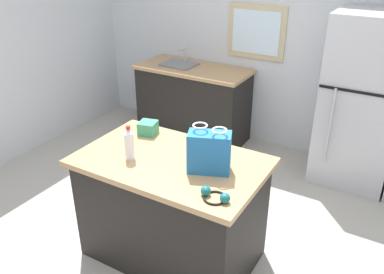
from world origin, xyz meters
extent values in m
plane|color=#ADA89E|center=(0.00, 0.00, 0.00)|extent=(6.17, 6.17, 0.00)
cube|color=silver|center=(0.00, 2.27, 1.29)|extent=(5.14, 0.10, 2.59)
cube|color=#CCB78C|center=(-0.41, 2.22, 1.33)|extent=(0.68, 0.04, 0.60)
cube|color=white|center=(-0.41, 2.20, 1.33)|extent=(0.56, 0.02, 0.48)
cube|color=black|center=(-0.11, -0.03, 0.41)|extent=(1.26, 0.76, 0.82)
cube|color=tan|center=(-0.11, -0.03, 0.85)|extent=(1.34, 0.84, 0.04)
cube|color=#B7B7BC|center=(0.86, 1.87, 0.85)|extent=(0.72, 0.64, 1.70)
cube|color=black|center=(0.86, 1.55, 1.06)|extent=(0.71, 0.01, 0.02)
cylinder|color=#B7B7BC|center=(0.66, 1.52, 0.68)|extent=(0.02, 0.02, 0.77)
cube|color=black|center=(-1.05, 1.90, 0.43)|extent=(1.32, 0.58, 0.86)
cube|color=tan|center=(-1.05, 1.90, 0.88)|extent=(1.36, 0.62, 0.04)
cube|color=slate|center=(-1.25, 1.90, 0.85)|extent=(0.40, 0.32, 0.14)
cylinder|color=#B7B7BC|center=(-1.25, 2.04, 0.99)|extent=(0.03, 0.03, 0.18)
cylinder|color=#B7B7BC|center=(-1.25, 1.97, 1.08)|extent=(0.02, 0.14, 0.02)
cube|color=#236BAD|center=(0.19, -0.03, 1.01)|extent=(0.32, 0.24, 0.28)
torus|color=white|center=(0.12, -0.03, 1.19)|extent=(0.13, 0.13, 0.01)
torus|color=white|center=(0.26, -0.03, 1.19)|extent=(0.13, 0.13, 0.01)
cube|color=#388E66|center=(-0.50, 0.23, 0.92)|extent=(0.16, 0.16, 0.10)
cylinder|color=white|center=(-0.37, -0.17, 0.97)|extent=(0.07, 0.07, 0.20)
cone|color=white|center=(-0.37, -0.17, 1.08)|extent=(0.06, 0.06, 0.03)
cylinder|color=red|center=(-0.37, -0.17, 1.11)|extent=(0.03, 0.03, 0.02)
torus|color=black|center=(0.38, -0.30, 0.87)|extent=(0.16, 0.16, 0.01)
sphere|color=#19666B|center=(0.45, -0.30, 0.90)|extent=(0.06, 0.06, 0.06)
sphere|color=#19666B|center=(0.31, -0.29, 0.90)|extent=(0.06, 0.06, 0.06)
camera|label=1|loc=(1.29, -2.12, 2.29)|focal=37.91mm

